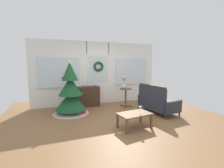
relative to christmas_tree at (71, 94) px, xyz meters
name	(u,v)px	position (x,y,z in m)	size (l,w,h in m)	color
ground_plane	(117,119)	(1.23, -1.08, -0.66)	(6.76, 6.76, 0.00)	brown
back_wall_with_door	(98,73)	(1.23, 1.00, 0.62)	(5.20, 0.19, 2.55)	white
christmas_tree	(71,94)	(0.00, 0.00, 0.00)	(1.19, 1.19, 1.79)	#4C331E
dresser_cabinet	(88,96)	(0.71, 0.71, -0.27)	(0.90, 0.45, 0.78)	#3D281C
settee_sofa	(156,102)	(2.70, -0.93, -0.29)	(0.86, 1.47, 0.96)	#3D281C
side_table	(126,94)	(2.06, 0.07, -0.15)	(0.50, 0.48, 0.72)	brown
table_lamp	(124,81)	(2.00, 0.11, 0.34)	(0.28, 0.28, 0.44)	silver
coffee_table	(134,115)	(1.42, -1.80, -0.34)	(0.90, 0.63, 0.38)	brown
wine_glass	(140,108)	(1.54, -1.88, -0.14)	(0.08, 0.08, 0.20)	silver
gift_box	(82,110)	(0.34, -0.17, -0.56)	(0.22, 0.20, 0.22)	red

